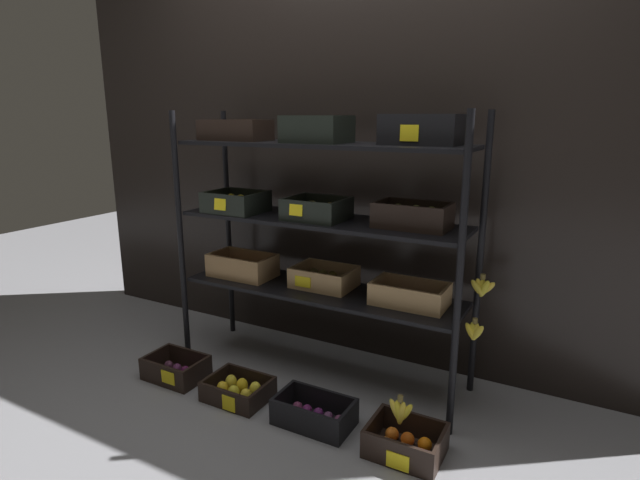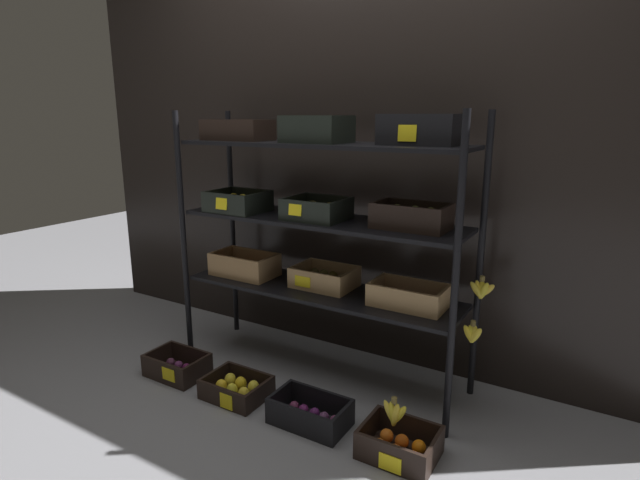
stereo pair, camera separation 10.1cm
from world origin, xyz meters
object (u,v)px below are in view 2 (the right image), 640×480
at_px(display_rack, 321,216).
at_px(crate_ground_tangerine, 399,446).
at_px(crate_ground_lemon, 237,389).
at_px(crate_ground_plum, 177,367).
at_px(banana_bunch_loose, 394,414).
at_px(crate_ground_center_plum, 310,415).

xyz_separation_m(display_rack, crate_ground_tangerine, (0.64, -0.44, -0.84)).
height_order(crate_ground_lemon, crate_ground_tangerine, crate_ground_tangerine).
distance_m(display_rack, crate_ground_tangerine, 1.15).
height_order(crate_ground_plum, banana_bunch_loose, banana_bunch_loose).
bearing_deg(crate_ground_plum, crate_ground_tangerine, -0.32).
bearing_deg(crate_ground_tangerine, display_rack, 145.72).
xyz_separation_m(crate_ground_plum, banana_bunch_loose, (1.28, -0.00, 0.14)).
relative_size(display_rack, crate_ground_center_plum, 4.66).
bearing_deg(crate_ground_plum, display_rack, 33.06).
bearing_deg(crate_ground_center_plum, crate_ground_lemon, 179.28).
distance_m(crate_ground_lemon, crate_ground_center_plum, 0.44).
bearing_deg(crate_ground_lemon, banana_bunch_loose, -0.11).
bearing_deg(crate_ground_center_plum, display_rack, 114.80).
height_order(display_rack, crate_ground_tangerine, display_rack).
distance_m(crate_ground_lemon, banana_bunch_loose, 0.87).
height_order(display_rack, banana_bunch_loose, display_rack).
height_order(crate_ground_lemon, banana_bunch_loose, banana_bunch_loose).
relative_size(crate_ground_lemon, banana_bunch_loose, 2.27).
relative_size(display_rack, crate_ground_lemon, 5.36).
xyz_separation_m(display_rack, crate_ground_center_plum, (0.20, -0.44, -0.84)).
distance_m(crate_ground_plum, banana_bunch_loose, 1.29).
distance_m(crate_ground_tangerine, banana_bunch_loose, 0.14).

